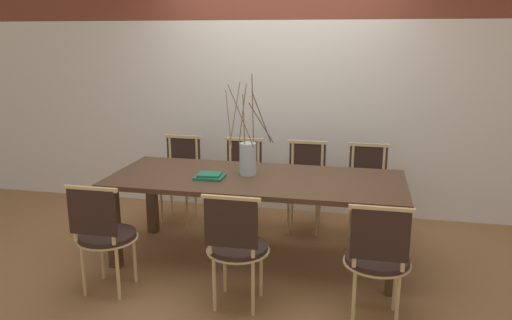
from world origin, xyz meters
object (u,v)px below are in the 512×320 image
at_px(vase_centerpiece, 248,157).
at_px(chair_near_center, 378,256).
at_px(dining_table, 256,188).
at_px(book_stack, 210,176).
at_px(chair_far_center, 305,182).

bearing_deg(vase_centerpiece, chair_near_center, -38.77).
distance_m(dining_table, chair_near_center, 1.29).
distance_m(dining_table, vase_centerpiece, 0.27).
xyz_separation_m(vase_centerpiece, book_stack, (-0.29, -0.17, -0.14)).
height_order(dining_table, book_stack, book_stack).
height_order(chair_near_center, vase_centerpiece, vase_centerpiece).
height_order(vase_centerpiece, book_stack, vase_centerpiece).
bearing_deg(vase_centerpiece, chair_far_center, 60.57).
relative_size(chair_near_center, book_stack, 3.70).
bearing_deg(chair_far_center, dining_table, 67.65).
bearing_deg(book_stack, chair_near_center, -26.94).
bearing_deg(chair_far_center, vase_centerpiece, 60.57).
relative_size(chair_near_center, chair_far_center, 1.00).
height_order(dining_table, chair_near_center, chair_near_center).
distance_m(chair_far_center, vase_centerpiece, 0.94).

